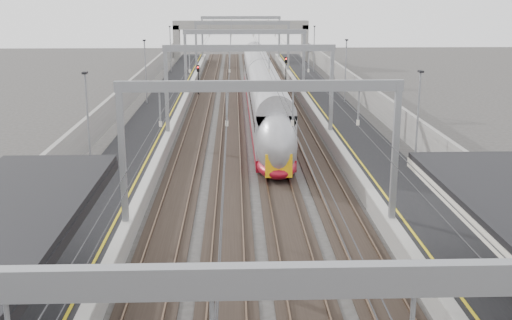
{
  "coord_description": "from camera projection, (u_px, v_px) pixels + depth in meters",
  "views": [
    {
      "loc": [
        -1.14,
        -6.6,
        11.45
      ],
      "look_at": [
        0.0,
        27.01,
        2.6
      ],
      "focal_mm": 45.0,
      "sensor_mm": 36.0,
      "label": 1
    }
  ],
  "objects": [
    {
      "name": "overhead_line",
      "position": [
        247.0,
        52.0,
        57.66
      ],
      "size": [
        13.0,
        140.0,
        6.6
      ],
      "color": "gray",
      "rests_on": "platform_left"
    },
    {
      "name": "platform_left",
      "position": [
        151.0,
        130.0,
        52.44
      ],
      "size": [
        4.0,
        120.0,
        1.0
      ],
      "primitive_type": "cube",
      "color": "black",
      "rests_on": "ground"
    },
    {
      "name": "wall_right",
      "position": [
        384.0,
        115.0,
        52.79
      ],
      "size": [
        0.3,
        120.0,
        3.2
      ],
      "primitive_type": "cube",
      "color": "gray",
      "rests_on": "ground"
    },
    {
      "name": "tracks",
      "position": [
        249.0,
        134.0,
        52.81
      ],
      "size": [
        11.4,
        140.0,
        0.2
      ],
      "color": "black",
      "rests_on": "ground"
    },
    {
      "name": "overbridge",
      "position": [
        241.0,
        30.0,
        104.64
      ],
      "size": [
        22.0,
        2.2,
        6.9
      ],
      "color": "gray",
      "rests_on": "ground"
    },
    {
      "name": "signal_red_near",
      "position": [
        269.0,
        67.0,
        79.64
      ],
      "size": [
        0.32,
        0.32,
        3.48
      ],
      "color": "black",
      "rests_on": "ground"
    },
    {
      "name": "platform_right",
      "position": [
        345.0,
        128.0,
        52.96
      ],
      "size": [
        4.0,
        120.0,
        1.0
      ],
      "primitive_type": "cube",
      "color": "black",
      "rests_on": "ground"
    },
    {
      "name": "signal_green",
      "position": [
        198.0,
        75.0,
        72.05
      ],
      "size": [
        0.32,
        0.32,
        3.48
      ],
      "color": "black",
      "rests_on": "ground"
    },
    {
      "name": "train",
      "position": [
        263.0,
        96.0,
        59.86
      ],
      "size": [
        2.61,
        47.63,
        4.14
      ],
      "color": "maroon",
      "rests_on": "ground"
    },
    {
      "name": "wall_left",
      "position": [
        111.0,
        117.0,
        52.05
      ],
      "size": [
        0.3,
        120.0,
        3.2
      ],
      "primitive_type": "cube",
      "color": "gray",
      "rests_on": "ground"
    },
    {
      "name": "signal_red_far",
      "position": [
        286.0,
        66.0,
        80.82
      ],
      "size": [
        0.32,
        0.32,
        3.48
      ],
      "color": "black",
      "rests_on": "ground"
    }
  ]
}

